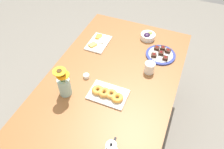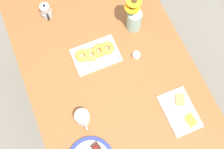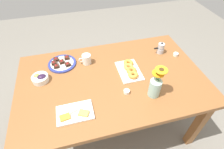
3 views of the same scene
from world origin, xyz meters
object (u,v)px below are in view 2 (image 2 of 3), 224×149
(dining_table, at_px, (112,82))
(coffee_mug, at_px, (83,118))
(jam_cup_honey, at_px, (136,55))
(croissant_platter, at_px, (96,53))
(flower_vase, at_px, (134,19))
(cheese_platter, at_px, (180,111))
(moka_pot, at_px, (46,11))

(dining_table, distance_m, coffee_mug, 0.34)
(jam_cup_honey, bearing_deg, dining_table, -69.88)
(coffee_mug, relative_size, croissant_platter, 0.42)
(flower_vase, bearing_deg, dining_table, -43.74)
(dining_table, xyz_separation_m, croissant_platter, (-0.17, -0.04, 0.11))
(croissant_platter, bearing_deg, cheese_platter, 31.18)
(dining_table, xyz_separation_m, coffee_mug, (0.18, -0.25, 0.13))
(jam_cup_honey, relative_size, moka_pot, 0.40)
(jam_cup_honey, bearing_deg, croissant_platter, -114.72)
(flower_vase, bearing_deg, jam_cup_honey, -18.68)
(cheese_platter, height_order, flower_vase, flower_vase)
(cheese_platter, xyz_separation_m, flower_vase, (-0.62, -0.02, 0.08))
(cheese_platter, bearing_deg, flower_vase, -177.97)
(croissant_platter, height_order, moka_pot, moka_pot)
(flower_vase, xyz_separation_m, moka_pot, (-0.29, -0.48, -0.04))
(jam_cup_honey, relative_size, flower_vase, 0.18)
(coffee_mug, xyz_separation_m, moka_pot, (-0.74, 0.03, 0.00))
(coffee_mug, xyz_separation_m, jam_cup_honey, (-0.25, 0.44, -0.03))
(croissant_platter, bearing_deg, flower_vase, 107.88)
(dining_table, distance_m, moka_pot, 0.62)
(coffee_mug, height_order, jam_cup_honey, coffee_mug)
(jam_cup_honey, xyz_separation_m, moka_pot, (-0.49, -0.41, 0.03))
(jam_cup_honey, bearing_deg, cheese_platter, 12.06)
(jam_cup_honey, distance_m, flower_vase, 0.22)
(cheese_platter, bearing_deg, jam_cup_honey, -167.94)
(dining_table, height_order, moka_pot, moka_pot)
(cheese_platter, xyz_separation_m, jam_cup_honey, (-0.42, -0.09, 0.01))
(croissant_platter, distance_m, moka_pot, 0.43)
(croissant_platter, bearing_deg, moka_pot, -154.02)
(cheese_platter, bearing_deg, croissant_platter, -148.82)
(flower_vase, bearing_deg, coffee_mug, -48.60)
(coffee_mug, bearing_deg, cheese_platter, 72.23)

